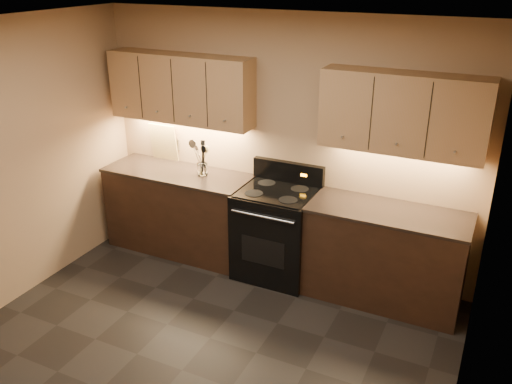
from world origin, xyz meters
The scene contains 17 objects.
floor centered at (0.00, 0.00, 0.00)m, with size 4.00×4.00×0.00m, color black.
ceiling centered at (0.00, 0.00, 2.60)m, with size 4.00×4.00×0.00m, color silver.
wall_back centered at (0.00, 2.00, 1.30)m, with size 4.00×0.04×2.60m, color #A38260.
wall_right centered at (2.00, 0.00, 1.30)m, with size 0.04×4.00×2.60m, color #A38260.
counter_left centered at (-1.10, 1.70, 0.47)m, with size 1.62×0.62×0.93m.
counter_right centered at (1.18, 1.70, 0.47)m, with size 1.46×0.62×0.93m.
stove centered at (0.08, 1.68, 0.48)m, with size 0.76×0.68×1.14m.
upper_cab_left centered at (-1.10, 1.85, 1.80)m, with size 1.60×0.30×0.70m, color #A87A54.
upper_cab_right centered at (1.18, 1.85, 1.80)m, with size 1.44×0.30×0.70m, color #A87A54.
outlet_plate centered at (-1.30, 1.99, 1.12)m, with size 0.09×0.01×0.12m, color #B2B5BA.
utensil_crock centered at (-0.81, 1.74, 0.99)m, with size 0.14×0.14×0.13m.
cutting_board centered at (-1.44, 1.96, 1.14)m, with size 0.33×0.02×0.42m, color tan.
wooden_spoon centered at (-0.83, 1.74, 1.09)m, with size 0.06×0.06×0.29m, color tan, non-canonical shape.
black_spoon centered at (-0.80, 1.76, 1.11)m, with size 0.06×0.06×0.32m, color black, non-canonical shape.
black_turner centered at (-0.80, 1.71, 1.13)m, with size 0.08×0.08×0.37m, color black, non-canonical shape.
steel_spatula centered at (-0.78, 1.75, 1.11)m, with size 0.08×0.08×0.33m, color silver, non-canonical shape.
steel_skimmer centered at (-0.78, 1.72, 1.13)m, with size 0.09×0.09×0.36m, color silver, non-canonical shape.
Camera 1 is at (2.02, -2.82, 3.02)m, focal length 38.00 mm.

